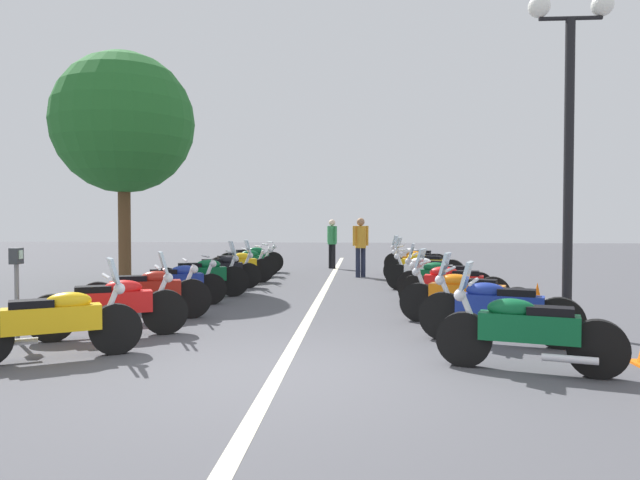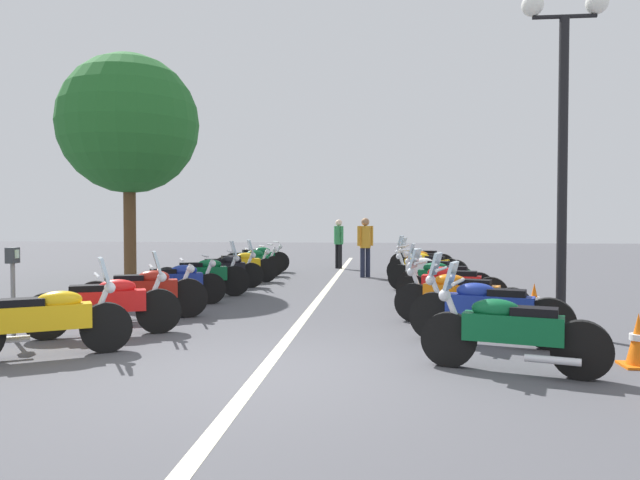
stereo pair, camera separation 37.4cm
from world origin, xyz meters
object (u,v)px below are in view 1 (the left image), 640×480
(motorcycle_left_row_7, at_px, (245,262))
(motorcycle_right_row_3, at_px, (453,286))
(motorcycle_right_row_1, at_px, (497,309))
(motorcycle_left_row_5, at_px, (222,270))
(traffic_cone_1, at_px, (537,301))
(bystander_0, at_px, (332,240))
(bystander_1, at_px, (361,242))
(motorcycle_right_row_5, at_px, (427,272))
(street_lamp_twin_globe, at_px, (569,104))
(motorcycle_left_row_0, at_px, (55,321))
(motorcycle_left_row_3, at_px, (176,283))
(motorcycle_right_row_6, at_px, (423,267))
(roadside_tree_0, at_px, (123,123))
(motorcycle_left_row_4, at_px, (202,276))
(motorcycle_left_row_1, at_px, (112,305))
(motorcycle_right_row_0, at_px, (525,330))
(motorcycle_right_row_4, at_px, (443,278))
(motorcycle_right_row_7, at_px, (420,263))
(motorcycle_right_row_8, at_px, (415,259))
(parking_meter, at_px, (17,277))
(motorcycle_left_row_6, at_px, (236,266))
(motorcycle_left_row_2, at_px, (147,293))
(motorcycle_left_row_8, at_px, (251,259))

(motorcycle_left_row_7, relative_size, motorcycle_right_row_3, 0.98)
(motorcycle_right_row_1, bearing_deg, motorcycle_left_row_5, -31.15)
(motorcycle_right_row_3, xyz_separation_m, traffic_cone_1, (-0.82, -1.30, -0.17))
(motorcycle_right_row_1, bearing_deg, motorcycle_right_row_3, -69.29)
(bystander_0, xyz_separation_m, bystander_1, (-3.18, -1.01, 0.02))
(motorcycle_left_row_7, xyz_separation_m, motorcycle_right_row_1, (-9.07, -5.29, 0.02))
(motorcycle_right_row_5, height_order, street_lamp_twin_globe, street_lamp_twin_globe)
(motorcycle_left_row_0, height_order, traffic_cone_1, motorcycle_left_row_0)
(motorcycle_left_row_3, xyz_separation_m, motorcycle_right_row_3, (-0.10, -5.30, 0.01))
(motorcycle_left_row_7, bearing_deg, motorcycle_left_row_5, -113.75)
(street_lamp_twin_globe, height_order, bystander_0, street_lamp_twin_globe)
(motorcycle_left_row_5, xyz_separation_m, motorcycle_right_row_6, (1.34, -5.02, 0.01))
(motorcycle_left_row_0, bearing_deg, traffic_cone_1, -3.36)
(motorcycle_right_row_6, height_order, roadside_tree_0, roadside_tree_0)
(motorcycle_left_row_4, bearing_deg, roadside_tree_0, 115.38)
(motorcycle_right_row_3, bearing_deg, motorcycle_left_row_1, 41.58)
(motorcycle_left_row_5, xyz_separation_m, motorcycle_right_row_0, (-7.58, -5.22, -0.00))
(motorcycle_right_row_3, bearing_deg, motorcycle_right_row_6, -76.85)
(motorcycle_right_row_4, distance_m, bystander_0, 8.58)
(motorcycle_right_row_3, xyz_separation_m, motorcycle_right_row_7, (6.10, 0.00, 0.00))
(motorcycle_right_row_0, bearing_deg, motorcycle_right_row_6, -70.85)
(motorcycle_right_row_8, height_order, traffic_cone_1, motorcycle_right_row_8)
(motorcycle_right_row_1, bearing_deg, motorcycle_right_row_0, 107.31)
(motorcycle_left_row_3, distance_m, street_lamp_twin_globe, 7.60)
(motorcycle_right_row_7, bearing_deg, motorcycle_right_row_3, 109.11)
(motorcycle_right_row_5, height_order, parking_meter, parking_meter)
(motorcycle_right_row_1, bearing_deg, motorcycle_left_row_7, -41.48)
(motorcycle_left_row_6, xyz_separation_m, bystander_0, (5.12, -2.32, 0.56))
(street_lamp_twin_globe, height_order, roadside_tree_0, roadside_tree_0)
(motorcycle_left_row_2, distance_m, bystander_0, 11.35)
(motorcycle_left_row_7, xyz_separation_m, motorcycle_left_row_8, (1.51, 0.08, 0.01))
(motorcycle_left_row_2, xyz_separation_m, motorcycle_left_row_8, (9.09, -0.03, -0.00))
(motorcycle_right_row_3, distance_m, bystander_1, 6.61)
(street_lamp_twin_globe, relative_size, bystander_0, 2.86)
(motorcycle_right_row_3, distance_m, motorcycle_right_row_5, 2.92)
(motorcycle_right_row_4, relative_size, motorcycle_right_row_5, 1.02)
(motorcycle_left_row_5, relative_size, motorcycle_right_row_1, 0.90)
(motorcycle_right_row_3, bearing_deg, motorcycle_left_row_4, -3.41)
(motorcycle_left_row_1, relative_size, motorcycle_right_row_1, 0.96)
(motorcycle_left_row_1, xyz_separation_m, motorcycle_left_row_5, (6.08, -0.11, -0.01))
(street_lamp_twin_globe, bearing_deg, motorcycle_left_row_0, 108.14)
(motorcycle_left_row_2, relative_size, motorcycle_left_row_8, 1.02)
(motorcycle_right_row_0, distance_m, street_lamp_twin_globe, 3.94)
(motorcycle_right_row_4, distance_m, bystander_1, 5.26)
(motorcycle_left_row_4, height_order, motorcycle_left_row_8, motorcycle_left_row_4)
(motorcycle_left_row_1, bearing_deg, motorcycle_right_row_7, 35.17)
(motorcycle_left_row_3, relative_size, motorcycle_left_row_8, 0.92)
(parking_meter, bearing_deg, bystander_1, 60.10)
(motorcycle_left_row_0, xyz_separation_m, bystander_0, (13.86, -2.59, 0.56))
(street_lamp_twin_globe, bearing_deg, motorcycle_right_row_8, 8.08)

